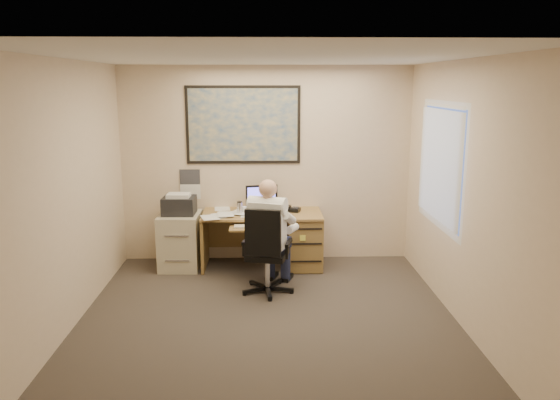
{
  "coord_description": "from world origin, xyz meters",
  "views": [
    {
      "loc": [
        -0.03,
        -5.26,
        2.46
      ],
      "look_at": [
        0.17,
        1.3,
        1.05
      ],
      "focal_mm": 35.0,
      "sensor_mm": 36.0,
      "label": 1
    }
  ],
  "objects_px": {
    "desk": "(286,235)",
    "filing_cabinet": "(180,236)",
    "office_chair": "(268,268)",
    "person": "(267,236)"
  },
  "relations": [
    {
      "from": "filing_cabinet",
      "to": "person",
      "type": "bearing_deg",
      "value": -35.89
    },
    {
      "from": "desk",
      "to": "person",
      "type": "bearing_deg",
      "value": -106.08
    },
    {
      "from": "desk",
      "to": "office_chair",
      "type": "relative_size",
      "value": 1.5
    },
    {
      "from": "office_chair",
      "to": "person",
      "type": "distance_m",
      "value": 0.38
    },
    {
      "from": "desk",
      "to": "office_chair",
      "type": "distance_m",
      "value": 1.04
    },
    {
      "from": "person",
      "to": "filing_cabinet",
      "type": "bearing_deg",
      "value": 161.87
    },
    {
      "from": "office_chair",
      "to": "desk",
      "type": "bearing_deg",
      "value": 88.64
    },
    {
      "from": "desk",
      "to": "filing_cabinet",
      "type": "distance_m",
      "value": 1.44
    },
    {
      "from": "desk",
      "to": "filing_cabinet",
      "type": "height_order",
      "value": "desk"
    },
    {
      "from": "filing_cabinet",
      "to": "person",
      "type": "xyz_separation_m",
      "value": [
        1.17,
        -0.91,
        0.24
      ]
    }
  ]
}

